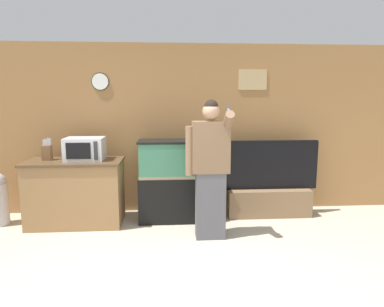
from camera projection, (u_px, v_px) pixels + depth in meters
The scene contains 8 objects.
ground_plane at pixel (192, 299), 3.06m from camera, with size 18.00×18.00×0.00m, color #B2A893.
wall_back_paneled at pixel (181, 129), 5.36m from camera, with size 10.00×0.08×2.60m.
counter_island at pixel (76, 192), 4.83m from camera, with size 1.32×0.68×0.92m.
microwave at pixel (85, 149), 4.77m from camera, with size 0.52×0.40×0.31m.
knife_block at pixel (47, 152), 4.77m from camera, with size 0.12×0.11×0.32m.
aquarium_on_stand at pixel (174, 180), 4.98m from camera, with size 1.03×0.47×1.18m.
tv_on_stand at pixel (268, 193), 5.23m from camera, with size 1.51×0.40×1.15m.
person_standing at pixel (210, 168), 4.27m from camera, with size 0.56×0.42×1.76m.
Camera 1 is at (-0.20, -2.81, 1.77)m, focal length 32.00 mm.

